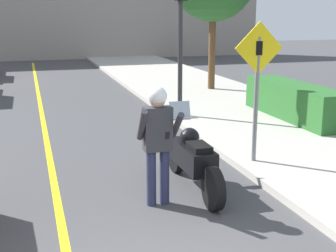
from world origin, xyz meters
TOP-DOWN VIEW (x-y plane):
  - sidewalk_curb at (4.80, 4.00)m, footprint 4.40×44.00m
  - road_center_line at (-0.60, 6.00)m, footprint 0.12×36.00m
  - building_backdrop at (0.00, 26.00)m, footprint 28.00×1.20m
  - motorcycle at (1.52, 2.95)m, footprint 0.62×2.37m
  - person_biker at (0.82, 2.48)m, footprint 0.59×0.48m
  - crossing_sign at (2.95, 3.63)m, footprint 0.91×0.08m
  - traffic_light at (2.88, 7.74)m, footprint 0.26×0.30m
  - hedge_row at (5.60, 6.62)m, footprint 0.90×3.72m

SIDE VIEW (x-z plane):
  - road_center_line at x=-0.60m, z-range 0.00..0.01m
  - sidewalk_curb at x=4.80m, z-range 0.00..0.13m
  - motorcycle at x=1.52m, z-range -0.14..1.16m
  - hedge_row at x=5.60m, z-range 0.13..1.00m
  - person_biker at x=0.82m, z-range 0.20..1.96m
  - crossing_sign at x=2.95m, z-range 0.38..2.87m
  - traffic_light at x=2.88m, z-range 0.85..4.53m
  - building_backdrop at x=0.00m, z-range 0.00..6.69m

